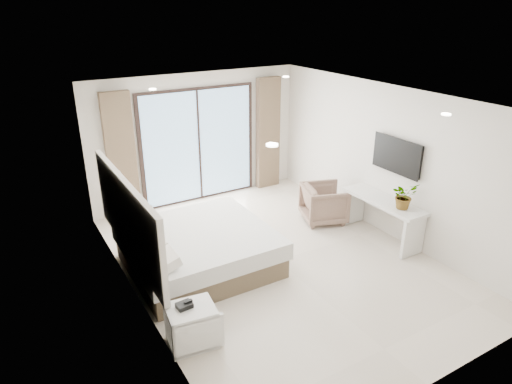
# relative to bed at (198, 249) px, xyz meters

# --- Properties ---
(ground) EXTENTS (6.20, 6.20, 0.00)m
(ground) POSITION_rel_bed_xyz_m (1.20, -0.51, -0.32)
(ground) COLOR beige
(ground) RESTS_ON ground
(room_shell) EXTENTS (4.62, 6.22, 2.72)m
(room_shell) POSITION_rel_bed_xyz_m (1.00, 0.29, 1.26)
(room_shell) COLOR silver
(room_shell) RESTS_ON ground
(bed) EXTENTS (2.22, 2.11, 0.76)m
(bed) POSITION_rel_bed_xyz_m (0.00, 0.00, 0.00)
(bed) COLOR brown
(bed) RESTS_ON ground
(nightstand) EXTENTS (0.64, 0.56, 0.53)m
(nightstand) POSITION_rel_bed_xyz_m (-0.81, -1.62, -0.06)
(nightstand) COLOR silver
(nightstand) RESTS_ON ground
(phone) EXTENTS (0.20, 0.16, 0.06)m
(phone) POSITION_rel_bed_xyz_m (-0.86, -1.57, 0.24)
(phone) COLOR black
(phone) RESTS_ON nightstand
(console_desk) EXTENTS (0.51, 1.62, 0.77)m
(console_desk) POSITION_rel_bed_xyz_m (3.24, -0.79, 0.24)
(console_desk) COLOR silver
(console_desk) RESTS_ON ground
(plant) EXTENTS (0.46, 0.50, 0.36)m
(plant) POSITION_rel_bed_xyz_m (3.24, -1.21, 0.62)
(plant) COLOR #33662D
(plant) RESTS_ON console_desk
(armchair) EXTENTS (0.95, 0.98, 0.81)m
(armchair) POSITION_rel_bed_xyz_m (2.81, 0.31, 0.08)
(armchair) COLOR #806354
(armchair) RESTS_ON ground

